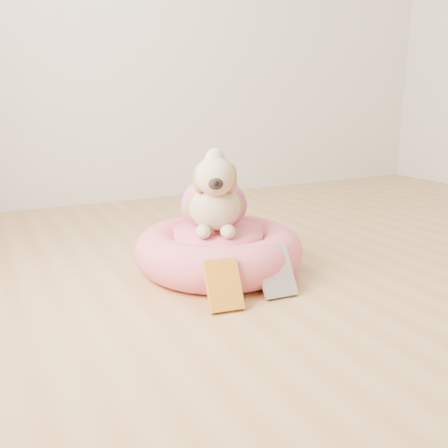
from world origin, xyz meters
name	(u,v)px	position (x,y,z in m)	size (l,w,h in m)	color
pet_bed	(219,250)	(-0.60, 0.69, 0.09)	(0.70, 0.70, 0.18)	#FB627B
dog	(214,186)	(-0.61, 0.72, 0.35)	(0.33, 0.47, 0.35)	olive
book_yellow	(224,285)	(-0.76, 0.34, 0.08)	(0.12, 0.02, 0.18)	gold
book_white	(276,271)	(-0.53, 0.37, 0.09)	(0.13, 0.02, 0.20)	white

